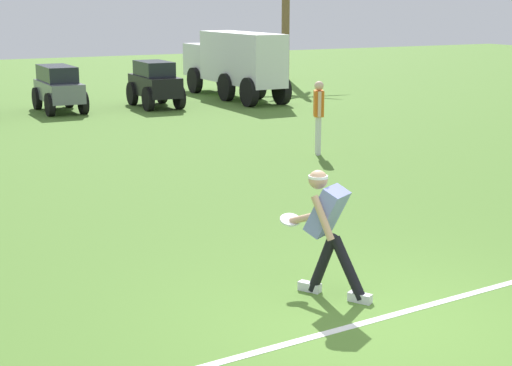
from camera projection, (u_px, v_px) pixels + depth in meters
name	position (u px, v px, depth m)	size (l,w,h in m)	color
ground_plane	(382.00, 323.00, 7.94)	(80.00, 80.00, 0.00)	#517C2E
field_line_paint	(376.00, 319.00, 8.03)	(23.99, 0.10, 0.01)	white
frisbee_thrower	(328.00, 226.00, 8.54)	(0.57, 1.10, 1.40)	black
frisbee_in_flight	(290.00, 220.00, 9.02)	(0.30, 0.29, 0.11)	white
teammate_near_sideline	(319.00, 111.00, 16.51)	(0.33, 0.47, 1.56)	silver
parked_car_slot_d	(58.00, 87.00, 23.09)	(1.15, 2.40, 1.34)	slate
parked_car_slot_e	(155.00, 83.00, 24.07)	(1.22, 2.37, 1.40)	black
box_truck	(234.00, 61.00, 26.19)	(1.41, 5.90, 2.20)	silver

